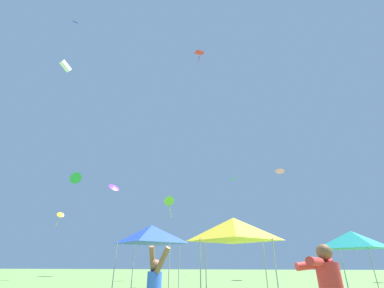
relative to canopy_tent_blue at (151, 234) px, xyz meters
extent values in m
cylinder|color=blue|center=(3.12, -10.61, -2.08)|extent=(0.31, 0.31, 0.59)
sphere|color=brown|center=(3.12, -10.61, -1.66)|extent=(0.22, 0.22, 0.22)
cylinder|color=brown|center=(3.04, -10.61, -1.54)|extent=(0.12, 0.35, 0.55)
cylinder|color=brown|center=(3.32, -10.82, -1.56)|extent=(0.39, 0.31, 0.52)
cylinder|color=red|center=(6.24, -11.86, -1.94)|extent=(0.35, 0.35, 0.67)
sphere|color=brown|center=(6.24, -11.86, -1.46)|extent=(0.25, 0.25, 0.25)
cylinder|color=red|center=(6.06, -11.84, -1.64)|extent=(0.65, 0.31, 0.19)
cylinder|color=red|center=(5.96, -12.25, -1.60)|extent=(0.42, 0.61, 0.14)
cylinder|color=#9E9EA3|center=(-1.55, -1.55, -1.83)|extent=(0.05, 0.05, 2.58)
cylinder|color=#9E9EA3|center=(1.55, -1.55, -1.83)|extent=(0.05, 0.05, 2.58)
cylinder|color=#9E9EA3|center=(-1.55, 1.55, -1.83)|extent=(0.05, 0.05, 2.58)
cylinder|color=#9E9EA3|center=(1.55, 1.55, -1.83)|extent=(0.05, 0.05, 2.58)
pyramid|color=blue|center=(0.00, 0.00, 0.00)|extent=(3.43, 3.43, 1.10)
cylinder|color=#9E9EA3|center=(10.45, -1.56, -2.02)|extent=(0.05, 0.05, 2.20)
cylinder|color=#9E9EA3|center=(10.45, 1.08, -2.02)|extent=(0.05, 0.05, 2.20)
cylinder|color=#9E9EA3|center=(13.09, 1.08, -2.02)|extent=(0.05, 0.05, 2.20)
pyramid|color=teal|center=(11.77, -0.24, -0.45)|extent=(2.94, 2.94, 0.94)
cylinder|color=#9E9EA3|center=(3.62, -5.49, -1.92)|extent=(0.05, 0.05, 2.40)
cylinder|color=#9E9EA3|center=(6.50, -5.49, -1.92)|extent=(0.05, 0.05, 2.40)
cylinder|color=#9E9EA3|center=(3.62, -2.61, -1.92)|extent=(0.05, 0.05, 2.40)
cylinder|color=#9E9EA3|center=(6.50, -2.61, -1.92)|extent=(0.05, 0.05, 2.40)
pyramid|color=yellow|center=(5.06, -4.05, -0.21)|extent=(3.20, 3.20, 1.02)
cone|color=green|center=(-12.51, 10.40, 7.41)|extent=(1.40, 1.59, 1.31)
cone|color=yellow|center=(-12.21, 8.61, 2.89)|extent=(0.84, 0.84, 0.60)
sphere|color=yellow|center=(-12.24, 8.58, 2.45)|extent=(0.08, 0.08, 0.08)
sphere|color=yellow|center=(-12.27, 8.55, 2.28)|extent=(0.08, 0.08, 0.08)
sphere|color=yellow|center=(-12.30, 8.52, 2.11)|extent=(0.08, 0.08, 0.08)
sphere|color=yellow|center=(-12.33, 8.50, 1.94)|extent=(0.08, 0.08, 0.08)
sphere|color=yellow|center=(-12.36, 8.47, 1.78)|extent=(0.08, 0.08, 0.08)
pyramid|color=blue|center=(-11.80, 3.00, 24.45)|extent=(0.95, 0.95, 0.59)
sphere|color=#2DB7CC|center=(-11.88, 2.96, 23.72)|extent=(0.10, 0.10, 0.10)
sphere|color=#2DB7CC|center=(-11.94, 2.90, 23.38)|extent=(0.10, 0.10, 0.10)
sphere|color=#2DB7CC|center=(-12.00, 2.84, 23.03)|extent=(0.10, 0.10, 0.10)
cone|color=pink|center=(11.32, 12.71, 8.05)|extent=(1.24, 1.24, 0.44)
cone|color=#75D138|center=(-1.01, 9.55, 4.21)|extent=(1.19, 1.01, 0.97)
sphere|color=#75D138|center=(-0.95, 9.58, 3.55)|extent=(0.12, 0.12, 0.12)
sphere|color=#75D138|center=(-0.90, 9.61, 3.30)|extent=(0.12, 0.12, 0.12)
sphere|color=#75D138|center=(-0.85, 9.64, 3.06)|extent=(0.12, 0.12, 0.12)
sphere|color=#75D138|center=(-0.79, 9.67, 2.81)|extent=(0.12, 0.12, 0.12)
sphere|color=#75D138|center=(-0.74, 9.70, 2.56)|extent=(0.12, 0.12, 0.12)
pyramid|color=green|center=(6.13, 18.54, 9.08)|extent=(0.76, 0.60, 0.46)
pyramid|color=red|center=(3.64, -4.51, 10.38)|extent=(0.71, 0.64, 0.27)
sphere|color=purple|center=(3.62, -4.54, 9.97)|extent=(0.07, 0.07, 0.07)
sphere|color=purple|center=(3.60, -4.57, 9.82)|extent=(0.07, 0.07, 0.07)
sphere|color=purple|center=(3.59, -4.60, 9.68)|extent=(0.07, 0.07, 0.07)
sphere|color=purple|center=(3.57, -4.63, 9.53)|extent=(0.07, 0.07, 0.07)
sphere|color=purple|center=(3.56, -4.67, 9.39)|extent=(0.07, 0.07, 0.07)
cone|color=purple|center=(-10.53, 16.87, 7.99)|extent=(1.94, 2.01, 1.23)
cube|color=white|center=(-13.49, 5.38, 19.95)|extent=(1.03, 1.53, 1.05)
camera|label=1|loc=(4.66, -16.59, -1.61)|focal=23.91mm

